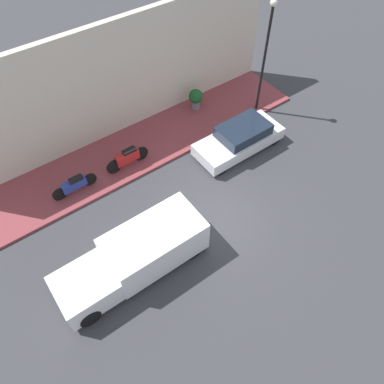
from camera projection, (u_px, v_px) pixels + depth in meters
ground_plane at (214, 220)px, 14.80m from camera, size 60.00×60.00×0.00m
sidewalk at (145, 145)px, 17.36m from camera, size 3.04×15.78×0.12m
building_facade at (119, 80)px, 16.18m from camera, size 0.30×15.78×5.30m
parked_car at (240, 138)px, 16.85m from camera, size 1.69×4.14×1.25m
delivery_van at (134, 257)px, 12.84m from camera, size 1.83×5.37×1.62m
motorcycle_red at (128, 158)px, 16.11m from camera, size 0.30×2.01×0.89m
motorcycle_blue at (75, 185)px, 15.25m from camera, size 0.30×1.92×0.74m
streetlamp at (266, 47)px, 16.37m from camera, size 0.31×0.31×5.39m
potted_plant at (196, 98)px, 18.46m from camera, size 0.71×0.71×1.07m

